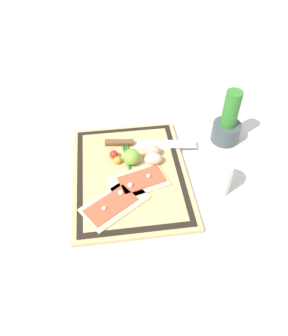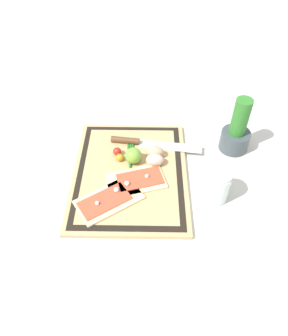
{
  "view_description": "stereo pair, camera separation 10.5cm",
  "coord_description": "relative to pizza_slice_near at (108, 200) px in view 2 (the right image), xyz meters",
  "views": [
    {
      "loc": [
        0.71,
        -0.05,
        0.8
      ],
      "look_at": [
        0.0,
        0.05,
        0.03
      ],
      "focal_mm": 35.0,
      "sensor_mm": 36.0,
      "label": 1
    },
    {
      "loc": [
        0.72,
        0.06,
        0.8
      ],
      "look_at": [
        0.0,
        0.05,
        0.03
      ],
      "focal_mm": 35.0,
      "sensor_mm": 36.0,
      "label": 2
    }
  ],
  "objects": [
    {
      "name": "ground_plane",
      "position": [
        -0.12,
        0.06,
        -0.02
      ],
      "size": [
        6.0,
        6.0,
        0.0
      ],
      "primitive_type": "plane",
      "color": "silver"
    },
    {
      "name": "cutting_board",
      "position": [
        -0.12,
        0.06,
        -0.01
      ],
      "size": [
        0.48,
        0.37,
        0.02
      ],
      "color": "tan",
      "rests_on": "ground_plane"
    },
    {
      "name": "pizza_slice_near",
      "position": [
        0.0,
        0.0,
        0.0
      ],
      "size": [
        0.2,
        0.22,
        0.02
      ],
      "color": "beige",
      "rests_on": "cutting_board"
    },
    {
      "name": "pizza_slice_far",
      "position": [
        -0.08,
        0.08,
        0.0
      ],
      "size": [
        0.15,
        0.2,
        0.02
      ],
      "color": "beige",
      "rests_on": "cutting_board"
    },
    {
      "name": "knife",
      "position": [
        -0.25,
        0.09,
        0.0
      ],
      "size": [
        0.07,
        0.32,
        0.02
      ],
      "color": "silver",
      "rests_on": "cutting_board"
    },
    {
      "name": "egg_brown",
      "position": [
        -0.19,
        0.14,
        0.02
      ],
      "size": [
        0.04,
        0.06,
        0.04
      ],
      "primitive_type": "ellipsoid",
      "color": "tan",
      "rests_on": "cutting_board"
    },
    {
      "name": "egg_pink",
      "position": [
        -0.16,
        0.14,
        0.02
      ],
      "size": [
        0.04,
        0.06,
        0.04
      ],
      "primitive_type": "ellipsoid",
      "color": "beige",
      "rests_on": "cutting_board"
    },
    {
      "name": "lime",
      "position": [
        -0.17,
        0.07,
        0.02
      ],
      "size": [
        0.06,
        0.06,
        0.06
      ],
      "primitive_type": "sphere",
      "color": "#70A838",
      "rests_on": "cutting_board"
    },
    {
      "name": "cherry_tomato_red",
      "position": [
        -0.2,
        0.01,
        0.01
      ],
      "size": [
        0.03,
        0.03,
        0.03
      ],
      "primitive_type": "sphere",
      "color": "red",
      "rests_on": "cutting_board"
    },
    {
      "name": "cherry_tomato_yellow",
      "position": [
        -0.17,
        0.02,
        0.01
      ],
      "size": [
        0.03,
        0.03,
        0.03
      ],
      "primitive_type": "sphere",
      "color": "orange",
      "rests_on": "cutting_board"
    },
    {
      "name": "scallion_bunch",
      "position": [
        -0.13,
        0.06,
        -0.0
      ],
      "size": [
        0.29,
        0.04,
        0.01
      ],
      "color": "#2D7528",
      "rests_on": "cutting_board"
    },
    {
      "name": "herb_pot",
      "position": [
        -0.26,
        0.42,
        0.05
      ],
      "size": [
        0.1,
        0.1,
        0.2
      ],
      "color": "#3D474C",
      "rests_on": "ground_plane"
    },
    {
      "name": "sauce_jar",
      "position": [
        -0.03,
        0.33,
        0.03
      ],
      "size": [
        0.07,
        0.07,
        0.11
      ],
      "color": "silver",
      "rests_on": "ground_plane"
    }
  ]
}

